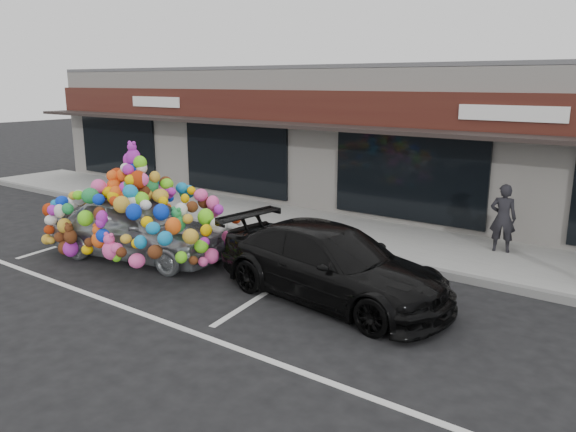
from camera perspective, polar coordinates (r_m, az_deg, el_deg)
The scene contains 10 objects.
ground at distance 12.67m, azimuth -11.65°, elevation -4.46°, with size 90.00×90.00×0.00m, color black.
shop_building at distance 18.82m, azimuth 7.62°, elevation 8.27°, with size 24.00×7.20×4.31m.
sidewalk at distance 15.48m, azimuth -0.63°, elevation -0.59°, with size 26.00×3.00×0.15m, color gray.
kerb at distance 14.35m, azimuth -4.25°, elevation -1.76°, with size 26.00×0.18×0.16m, color slate.
parking_stripe_left at distance 15.23m, azimuth -19.19°, elevation -1.87°, with size 0.12×4.40×0.01m, color silver.
parking_stripe_mid at distance 10.99m, azimuth -0.94°, elevation -6.97°, with size 0.12×4.40×0.01m, color silver.
lane_line at distance 9.84m, azimuth -13.78°, elevation -9.91°, with size 14.00×0.12×0.01m, color silver.
toy_car at distance 12.84m, azimuth -14.99°, elevation -0.35°, with size 3.01×4.70×2.58m.
black_sedan at distance 10.13m, azimuth 4.44°, elevation -4.87°, with size 4.58×1.86×1.33m, color black.
pedestrian_a at distance 13.25m, azimuth 21.00°, elevation -0.19°, with size 0.56×0.37×1.53m, color black.
Camera 1 is at (9.06, -7.97, 3.86)m, focal length 35.00 mm.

